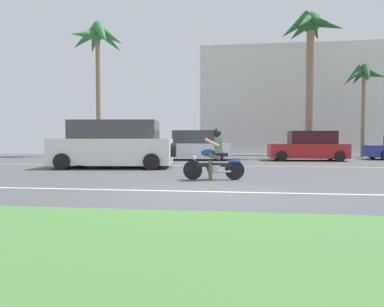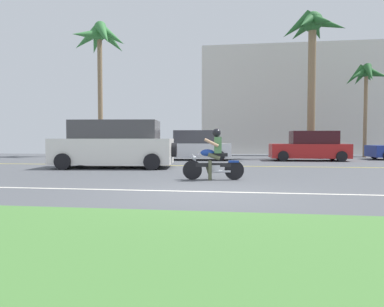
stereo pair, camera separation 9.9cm
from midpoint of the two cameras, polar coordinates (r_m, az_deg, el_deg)
ground at (r=10.68m, az=3.55°, el=-4.13°), size 56.00×30.00×0.04m
grass_median at (r=3.75m, az=-4.64°, el=-15.85°), size 56.00×3.80×0.06m
lane_line_near at (r=7.88m, az=2.05°, el=-6.31°), size 50.40×0.12×0.01m
lane_line_far at (r=15.21m, az=4.80°, el=-2.07°), size 50.40×0.12×0.01m
motorcyclist at (r=10.11m, az=3.92°, el=-0.78°), size 1.80×0.59×1.50m
suv_nearby at (r=14.58m, az=-12.52°, el=1.41°), size 5.13×2.61×1.95m
parked_car_0 at (r=22.86m, az=-11.57°, el=1.21°), size 4.37×2.04×1.54m
parked_car_1 at (r=19.53m, az=0.52°, el=1.21°), size 4.37×1.91×1.67m
parked_car_2 at (r=19.96m, az=19.13°, el=1.04°), size 4.18×1.92×1.63m
palm_tree_0 at (r=25.09m, az=27.05°, el=11.07°), size 2.83×2.81×5.98m
palm_tree_1 at (r=23.41m, az=19.39°, el=17.86°), size 4.02×3.99×9.05m
palm_tree_2 at (r=25.94m, az=-14.94°, el=17.32°), size 4.39×4.05×9.26m
building_far at (r=29.14m, az=17.43°, el=8.22°), size 15.26×4.00×8.36m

